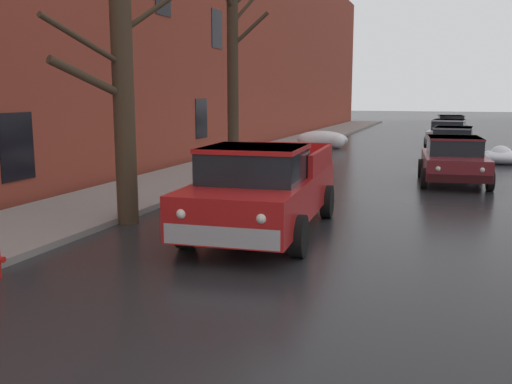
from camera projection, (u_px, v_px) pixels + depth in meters
name	position (u px, v px, depth m)	size (l,w,h in m)	color
left_sidewalk_slab	(212.00, 169.00, 20.24)	(2.95, 80.00, 0.13)	gray
brick_townhouse_facade	(158.00, 7.00, 19.91)	(0.63, 80.00, 11.49)	brown
snow_bank_near_corner_left	(324.00, 140.00, 29.12)	(2.65, 1.13, 0.87)	white
snow_bank_along_left_kerb	(504.00, 157.00, 22.17)	(3.16, 1.13, 0.73)	white
snow_bank_mid_block_left	(257.00, 170.00, 17.12)	(2.97, 1.24, 0.88)	white
bare_tree_second_along_sidewalk	(122.00, 79.00, 11.47)	(1.95, 2.72, 6.96)	#423323
bare_tree_mid_block	(233.00, 52.00, 17.14)	(1.26, 3.55, 7.26)	#382B1E
pickup_truck_red_approaching_near_lane	(263.00, 188.00, 11.01)	(2.47, 5.52, 1.76)	red
sedan_maroon_parked_kerbside_close	(454.00, 159.00, 17.29)	(2.22, 3.98, 1.42)	maroon
sedan_grey_parked_kerbside_mid	(452.00, 144.00, 22.61)	(2.02, 4.03, 1.42)	slate
sedan_silver_parked_far_down_block	(448.00, 132.00, 29.56)	(2.25, 4.27, 1.42)	#B7B7BC
sedan_black_queued_behind_truck	(450.00, 126.00, 35.87)	(2.13, 4.37, 1.42)	black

